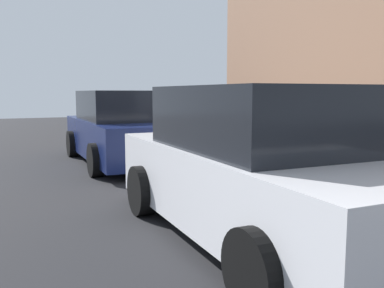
{
  "coord_description": "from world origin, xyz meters",
  "views": [
    {
      "loc": [
        -7.81,
        4.37,
        1.58
      ],
      "look_at": [
        0.03,
        0.65,
        0.51
      ],
      "focal_mm": 39.31,
      "sensor_mm": 36.0,
      "label": 1
    }
  ],
  "objects_px": {
    "suitcase_olive_11": "(190,134)",
    "bollard_post": "(164,127)",
    "suitcase_teal_1": "(314,155)",
    "suitcase_silver_7": "(226,139)",
    "suitcase_teal_8": "(212,141)",
    "fire_hydrant": "(179,128)",
    "parked_car_navy_1": "(121,129)",
    "suitcase_silver_0": "(336,167)",
    "suitcase_black_10": "(197,136)",
    "suitcase_black_3": "(275,153)",
    "parked_car_white_0": "(262,168)",
    "suitcase_maroon_9": "(204,138)",
    "suitcase_maroon_2": "(294,154)",
    "suitcase_red_5": "(250,146)",
    "suitcase_navy_6": "(237,140)",
    "suitcase_olive_4": "(265,147)"
  },
  "relations": [
    {
      "from": "suitcase_olive_4",
      "to": "suitcase_teal_8",
      "type": "xyz_separation_m",
      "value": [
        2.02,
        0.13,
        -0.09
      ]
    },
    {
      "from": "suitcase_olive_4",
      "to": "suitcase_maroon_9",
      "type": "xyz_separation_m",
      "value": [
        2.49,
        0.12,
        -0.07
      ]
    },
    {
      "from": "suitcase_teal_1",
      "to": "parked_car_navy_1",
      "type": "distance_m",
      "value": 4.36
    },
    {
      "from": "suitcase_olive_11",
      "to": "bollard_post",
      "type": "relative_size",
      "value": 1.0
    },
    {
      "from": "suitcase_silver_0",
      "to": "bollard_post",
      "type": "height_order",
      "value": "suitcase_silver_0"
    },
    {
      "from": "suitcase_teal_1",
      "to": "suitcase_red_5",
      "type": "distance_m",
      "value": 2.0
    },
    {
      "from": "suitcase_olive_11",
      "to": "parked_car_navy_1",
      "type": "distance_m",
      "value": 2.63
    },
    {
      "from": "suitcase_teal_8",
      "to": "suitcase_maroon_9",
      "type": "height_order",
      "value": "suitcase_maroon_9"
    },
    {
      "from": "suitcase_olive_4",
      "to": "suitcase_black_10",
      "type": "xyz_separation_m",
      "value": [
        2.97,
        0.07,
        -0.07
      ]
    },
    {
      "from": "suitcase_black_3",
      "to": "suitcase_olive_4",
      "type": "bearing_deg",
      "value": -9.61
    },
    {
      "from": "suitcase_navy_6",
      "to": "suitcase_olive_11",
      "type": "distance_m",
      "value": 2.44
    },
    {
      "from": "suitcase_olive_11",
      "to": "parked_car_navy_1",
      "type": "height_order",
      "value": "parked_car_navy_1"
    },
    {
      "from": "suitcase_black_10",
      "to": "suitcase_olive_11",
      "type": "bearing_deg",
      "value": -2.8
    },
    {
      "from": "suitcase_maroon_9",
      "to": "bollard_post",
      "type": "xyz_separation_m",
      "value": [
        2.48,
        0.09,
        0.12
      ]
    },
    {
      "from": "suitcase_maroon_9",
      "to": "suitcase_black_10",
      "type": "bearing_deg",
      "value": -5.7
    },
    {
      "from": "suitcase_teal_8",
      "to": "parked_car_white_0",
      "type": "xyz_separation_m",
      "value": [
        -5.28,
        2.2,
        0.37
      ]
    },
    {
      "from": "suitcase_teal_1",
      "to": "suitcase_maroon_9",
      "type": "xyz_separation_m",
      "value": [
        3.98,
        0.07,
        -0.11
      ]
    },
    {
      "from": "bollard_post",
      "to": "parked_car_white_0",
      "type": "height_order",
      "value": "parked_car_white_0"
    },
    {
      "from": "suitcase_black_10",
      "to": "suitcase_maroon_2",
      "type": "bearing_deg",
      "value": -179.45
    },
    {
      "from": "suitcase_teal_1",
      "to": "parked_car_white_0",
      "type": "distance_m",
      "value": 2.89
    },
    {
      "from": "suitcase_silver_0",
      "to": "suitcase_red_5",
      "type": "bearing_deg",
      "value": -1.67
    },
    {
      "from": "suitcase_teal_1",
      "to": "suitcase_maroon_9",
      "type": "bearing_deg",
      "value": 0.98
    },
    {
      "from": "suitcase_navy_6",
      "to": "suitcase_silver_7",
      "type": "xyz_separation_m",
      "value": [
        0.5,
        0.01,
        -0.03
      ]
    },
    {
      "from": "suitcase_teal_1",
      "to": "suitcase_silver_7",
      "type": "xyz_separation_m",
      "value": [
        3.04,
        -0.03,
        -0.04
      ]
    },
    {
      "from": "suitcase_teal_8",
      "to": "fire_hydrant",
      "type": "height_order",
      "value": "fire_hydrant"
    },
    {
      "from": "suitcase_silver_0",
      "to": "suitcase_maroon_2",
      "type": "height_order",
      "value": "suitcase_maroon_2"
    },
    {
      "from": "fire_hydrant",
      "to": "parked_car_white_0",
      "type": "xyz_separation_m",
      "value": [
        -7.45,
        2.27,
        0.22
      ]
    },
    {
      "from": "suitcase_maroon_9",
      "to": "bollard_post",
      "type": "relative_size",
      "value": 1.01
    },
    {
      "from": "suitcase_teal_1",
      "to": "suitcase_black_10",
      "type": "xyz_separation_m",
      "value": [
        4.46,
        0.02,
        -0.11
      ]
    },
    {
      "from": "fire_hydrant",
      "to": "bollard_post",
      "type": "bearing_deg",
      "value": 10.97
    },
    {
      "from": "suitcase_navy_6",
      "to": "parked_car_navy_1",
      "type": "xyz_separation_m",
      "value": [
        1.18,
        2.33,
        0.24
      ]
    },
    {
      "from": "suitcase_olive_4",
      "to": "suitcase_silver_7",
      "type": "height_order",
      "value": "suitcase_silver_7"
    },
    {
      "from": "suitcase_silver_7",
      "to": "suitcase_silver_0",
      "type": "bearing_deg",
      "value": 178.78
    },
    {
      "from": "suitcase_olive_4",
      "to": "suitcase_teal_8",
      "type": "bearing_deg",
      "value": 3.73
    },
    {
      "from": "suitcase_silver_7",
      "to": "parked_car_white_0",
      "type": "relative_size",
      "value": 0.22
    },
    {
      "from": "parked_car_navy_1",
      "to": "suitcase_silver_0",
      "type": "bearing_deg",
      "value": -152.27
    },
    {
      "from": "suitcase_red_5",
      "to": "suitcase_teal_1",
      "type": "bearing_deg",
      "value": 179.17
    },
    {
      "from": "suitcase_maroon_9",
      "to": "parked_car_white_0",
      "type": "xyz_separation_m",
      "value": [
        -5.74,
        2.22,
        0.35
      ]
    },
    {
      "from": "suitcase_teal_1",
      "to": "suitcase_maroon_9",
      "type": "distance_m",
      "value": 3.99
    },
    {
      "from": "suitcase_teal_1",
      "to": "bollard_post",
      "type": "bearing_deg",
      "value": 1.44
    },
    {
      "from": "suitcase_teal_1",
      "to": "parked_car_white_0",
      "type": "bearing_deg",
      "value": 127.49
    },
    {
      "from": "suitcase_silver_7",
      "to": "fire_hydrant",
      "type": "height_order",
      "value": "suitcase_silver_7"
    },
    {
      "from": "parked_car_white_0",
      "to": "parked_car_navy_1",
      "type": "xyz_separation_m",
      "value": [
        5.47,
        -0.0,
        -0.01
      ]
    },
    {
      "from": "suitcase_navy_6",
      "to": "suitcase_maroon_9",
      "type": "distance_m",
      "value": 1.46
    },
    {
      "from": "bollard_post",
      "to": "suitcase_navy_6",
      "type": "bearing_deg",
      "value": -177.07
    },
    {
      "from": "suitcase_maroon_9",
      "to": "fire_hydrant",
      "type": "relative_size",
      "value": 1.03
    },
    {
      "from": "suitcase_maroon_9",
      "to": "parked_car_white_0",
      "type": "height_order",
      "value": "parked_car_white_0"
    },
    {
      "from": "suitcase_teal_1",
      "to": "fire_hydrant",
      "type": "xyz_separation_m",
      "value": [
        5.69,
        0.01,
        0.02
      ]
    },
    {
      "from": "suitcase_silver_7",
      "to": "suitcase_black_3",
      "type": "bearing_deg",
      "value": 178.26
    },
    {
      "from": "suitcase_teal_1",
      "to": "suitcase_silver_7",
      "type": "relative_size",
      "value": 1.06
    }
  ]
}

